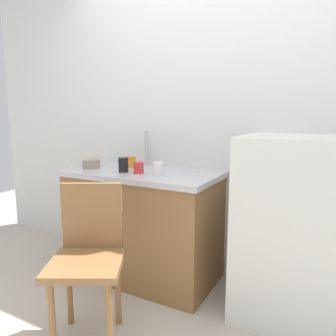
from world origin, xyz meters
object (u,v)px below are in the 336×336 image
cup_orange (131,162)px  cup_white (158,169)px  cup_red (139,168)px  terracotta_bowl (91,164)px  cup_black (123,165)px  refrigerator (289,229)px  chair (88,254)px

cup_orange → cup_white: 0.41m
cup_red → cup_white: size_ratio=0.90×
cup_orange → cup_white: cup_white is taller
terracotta_bowl → cup_red: 0.46m
cup_black → cup_white: (0.29, 0.02, -0.01)m
refrigerator → cup_black: (-1.19, -0.11, 0.33)m
cup_orange → terracotta_bowl: bearing=-144.9°
refrigerator → cup_white: size_ratio=12.44×
chair → terracotta_bowl: (-0.54, 0.66, 0.39)m
chair → cup_black: cup_black is taller
terracotta_bowl → cup_black: (0.34, -0.02, 0.02)m
chair → terracotta_bowl: terracotta_bowl is taller
refrigerator → cup_black: refrigerator is taller
terracotta_bowl → cup_black: cup_black is taller
chair → terracotta_bowl: 0.94m
chair → cup_orange: (-0.28, 0.85, 0.41)m
cup_black → cup_red: (0.13, 0.02, -0.01)m
cup_black → cup_red: size_ratio=1.31×
chair → cup_orange: 0.98m
terracotta_bowl → cup_black: 0.34m
chair → cup_white: 0.78m
chair → terracotta_bowl: bearing=101.0°
refrigerator → cup_red: bearing=-174.7°
refrigerator → cup_white: 0.96m
refrigerator → chair: refrigerator is taller
refrigerator → terracotta_bowl: refrigerator is taller
terracotta_bowl → cup_white: size_ratio=1.49×
refrigerator → cup_white: refrigerator is taller
refrigerator → cup_orange: size_ratio=12.69×
terracotta_bowl → cup_orange: 0.32m
refrigerator → cup_orange: (-1.26, 0.09, 0.32)m
chair → cup_red: size_ratio=10.58×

